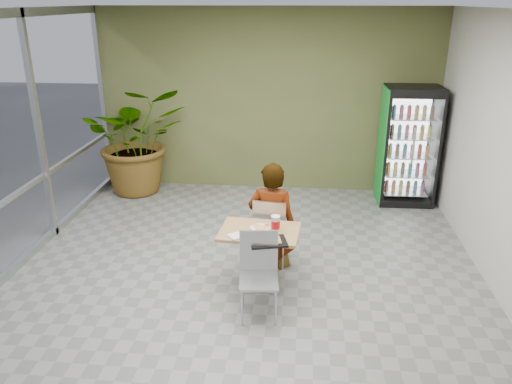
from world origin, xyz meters
TOP-DOWN VIEW (x-y plane):
  - ground at (0.00, 0.00)m, footprint 7.00×7.00m
  - room_envelope at (0.00, 0.00)m, footprint 6.00×7.00m
  - dining_table at (0.19, 0.03)m, footprint 0.98×0.72m
  - chair_far at (0.29, 0.53)m, footprint 0.47×0.47m
  - chair_near at (0.23, -0.50)m, footprint 0.46×0.47m
  - seated_woman at (0.30, 0.58)m, footprint 0.68×0.48m
  - pizza_plate at (0.20, 0.08)m, footprint 0.33×0.33m
  - soda_cup at (0.38, 0.04)m, footprint 0.11×0.11m
  - napkin_stack at (-0.06, -0.17)m, footprint 0.22×0.22m
  - cafeteria_tray at (0.32, -0.29)m, footprint 0.47×0.39m
  - beverage_fridge at (2.43, 3.01)m, footprint 0.92×0.71m
  - potted_plant at (-2.28, 3.09)m, footprint 2.17×2.04m

SIDE VIEW (x-z plane):
  - ground at x=0.00m, z-range 0.00..0.00m
  - dining_table at x=0.19m, z-range 0.16..0.91m
  - chair_far at x=0.29m, z-range 0.08..1.03m
  - seated_woman at x=0.30m, z-range -0.30..1.41m
  - chair_near at x=0.23m, z-range 0.08..1.03m
  - napkin_stack at x=-0.06m, z-range 0.75..0.77m
  - cafeteria_tray at x=0.32m, z-range 0.75..0.77m
  - pizza_plate at x=0.20m, z-range 0.75..0.78m
  - soda_cup at x=0.38m, z-range 0.75..0.94m
  - potted_plant at x=-2.28m, z-range 0.00..1.93m
  - beverage_fridge at x=2.43m, z-range 0.00..1.99m
  - room_envelope at x=0.00m, z-range 0.00..3.20m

